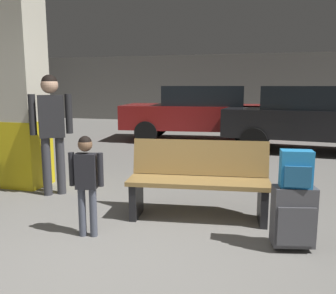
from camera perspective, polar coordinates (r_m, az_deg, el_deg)
ground_plane at (r=6.82m, az=3.81°, el=-3.70°), size 18.00×18.00×0.10m
garage_back_wall at (r=15.42m, az=10.66°, el=9.01°), size 18.00×0.12×2.80m
structural_pillar at (r=5.84m, az=-21.90°, el=8.51°), size 0.57×0.57×2.97m
bench at (r=4.21m, az=4.82°, el=-5.23°), size 1.65×0.71×0.89m
suitcase at (r=3.61m, az=19.09°, el=-10.31°), size 0.41×0.30×0.60m
backpack_bright at (r=3.49m, az=19.49°, el=-3.33°), size 0.30×0.22×0.34m
child at (r=3.72m, az=-12.72°, el=-4.36°), size 0.35×0.20×1.03m
adult at (r=5.24m, az=-17.85°, el=3.78°), size 0.48×0.38×1.67m
parked_car_far at (r=10.13m, az=4.95°, el=5.54°), size 4.26×2.13×1.51m
parked_car_near at (r=9.01m, az=22.04°, el=4.38°), size 4.22×2.03×1.51m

